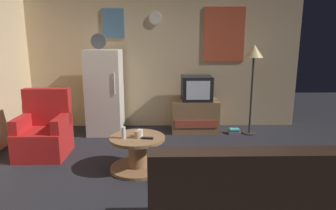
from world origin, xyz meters
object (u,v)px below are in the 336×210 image
at_px(crt_tv, 197,88).
at_px(fridge, 105,92).
at_px(armchair, 44,132).
at_px(mug_ceramic_white, 140,133).
at_px(book_stack, 234,131).
at_px(remote_control, 147,138).
at_px(tv_stand, 195,116).
at_px(couch, 254,210).
at_px(mug_ceramic_tan, 137,135).
at_px(coffee_table, 137,153).
at_px(standing_lamp, 254,58).
at_px(wine_glass, 124,133).

bearing_deg(crt_tv, fridge, -177.58).
bearing_deg(crt_tv, armchair, -154.74).
relative_size(mug_ceramic_white, book_stack, 0.44).
relative_size(fridge, remote_control, 11.80).
bearing_deg(tv_stand, couch, -87.45).
bearing_deg(remote_control, mug_ceramic_tan, 173.23).
relative_size(coffee_table, armchair, 0.75).
bearing_deg(book_stack, coffee_table, -137.76).
distance_m(crt_tv, armchair, 2.65).
relative_size(fridge, armchair, 1.84).
xyz_separation_m(standing_lamp, mug_ceramic_tan, (-1.90, -1.53, -0.86)).
height_order(standing_lamp, wine_glass, standing_lamp).
distance_m(fridge, standing_lamp, 2.67).
bearing_deg(fridge, coffee_table, -66.45).
bearing_deg(couch, standing_lamp, 74.42).
bearing_deg(wine_glass, coffee_table, 19.09).
bearing_deg(armchair, tv_stand, 25.48).
bearing_deg(standing_lamp, mug_ceramic_tan, -141.23).
xyz_separation_m(tv_stand, remote_control, (-0.80, -1.76, 0.17)).
bearing_deg(armchair, book_stack, 16.98).
distance_m(wine_glass, mug_ceramic_tan, 0.17).
bearing_deg(mug_ceramic_white, remote_control, -48.23).
xyz_separation_m(crt_tv, couch, (0.12, -3.18, -0.49)).
relative_size(fridge, coffee_table, 2.46).
relative_size(standing_lamp, couch, 0.94).
distance_m(tv_stand, couch, 3.18).
xyz_separation_m(crt_tv, wine_glass, (-1.12, -1.73, -0.28)).
xyz_separation_m(coffee_table, mug_ceramic_white, (0.04, 0.02, 0.27)).
bearing_deg(fridge, tv_stand, 2.48).
xyz_separation_m(mug_ceramic_white, mug_ceramic_tan, (-0.03, -0.07, 0.00)).
height_order(standing_lamp, remote_control, standing_lamp).
bearing_deg(mug_ceramic_white, coffee_table, -150.37).
height_order(standing_lamp, mug_ceramic_tan, standing_lamp).
height_order(fridge, tv_stand, fridge).
height_order(tv_stand, standing_lamp, standing_lamp).
xyz_separation_m(fridge, book_stack, (2.33, -0.12, -0.71)).
relative_size(remote_control, couch, 0.09).
distance_m(tv_stand, book_stack, 0.77).
bearing_deg(armchair, standing_lamp, 15.56).
bearing_deg(remote_control, standing_lamp, 51.76).
bearing_deg(remote_control, coffee_table, 156.86).
height_order(crt_tv, couch, crt_tv).
height_order(wine_glass, armchair, armchair).
bearing_deg(book_stack, crt_tv, 164.77).
xyz_separation_m(mug_ceramic_tan, book_stack, (1.63, 1.53, -0.45)).
xyz_separation_m(armchair, book_stack, (3.04, 0.93, -0.29)).
relative_size(fridge, tv_stand, 2.11).
distance_m(mug_ceramic_tan, armchair, 1.54).
bearing_deg(mug_ceramic_tan, standing_lamp, 38.77).
xyz_separation_m(wine_glass, book_stack, (1.80, 1.54, -0.48)).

